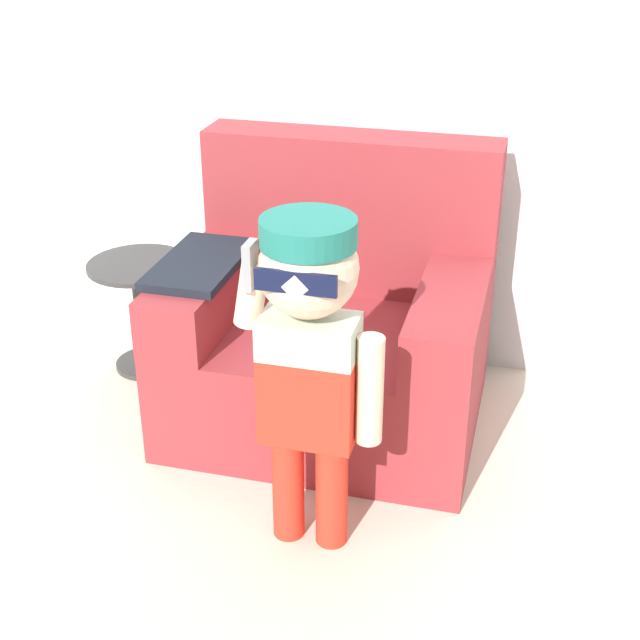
{
  "coord_description": "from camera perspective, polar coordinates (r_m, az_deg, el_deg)",
  "views": [
    {
      "loc": [
        0.73,
        -2.7,
        1.81
      ],
      "look_at": [
        0.11,
        -0.33,
        0.57
      ],
      "focal_mm": 50.0,
      "sensor_mm": 36.0,
      "label": 1
    }
  ],
  "objects": [
    {
      "name": "ground_plane",
      "position": [
        3.33,
        -0.35,
        -6.16
      ],
      "size": [
        10.0,
        10.0,
        0.0
      ],
      "primitive_type": "plane",
      "color": "beige"
    },
    {
      "name": "wall_back",
      "position": [
        3.39,
        2.22,
        18.07
      ],
      "size": [
        10.0,
        0.05,
        2.6
      ],
      "color": "silver",
      "rests_on": "ground_plane"
    },
    {
      "name": "armchair",
      "position": [
        3.2,
        0.78,
        -0.51
      ],
      "size": [
        1.09,
        0.86,
        0.98
      ],
      "color": "maroon",
      "rests_on": "ground_plane"
    },
    {
      "name": "person_child",
      "position": [
        2.41,
        -0.66,
        -1.15
      ],
      "size": [
        0.42,
        0.31,
        1.03
      ],
      "color": "red",
      "rests_on": "ground_plane"
    },
    {
      "name": "side_table",
      "position": [
        3.6,
        -11.28,
        0.97
      ],
      "size": [
        0.4,
        0.4,
        0.46
      ],
      "color": "#333333",
      "rests_on": "ground_plane"
    }
  ]
}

